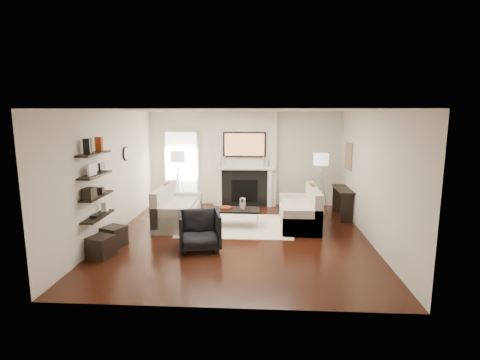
# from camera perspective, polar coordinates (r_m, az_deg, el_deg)

# --- Properties ---
(room_envelope) EXTENTS (6.00, 6.00, 6.00)m
(room_envelope) POSITION_cam_1_polar(r_m,az_deg,el_deg) (7.85, -0.26, 0.67)
(room_envelope) COLOR black
(room_envelope) RESTS_ON ground
(chimney_breast) EXTENTS (1.80, 0.25, 2.70)m
(chimney_breast) POSITION_cam_1_polar(r_m,az_deg,el_deg) (10.69, 0.73, 3.19)
(chimney_breast) COLOR silver
(chimney_breast) RESTS_ON floor
(fireplace_surround) EXTENTS (1.30, 0.02, 1.04)m
(fireplace_surround) POSITION_cam_1_polar(r_m,az_deg,el_deg) (10.69, 0.68, -1.31)
(fireplace_surround) COLOR black
(fireplace_surround) RESTS_ON floor
(firebox) EXTENTS (0.75, 0.02, 0.65)m
(firebox) POSITION_cam_1_polar(r_m,az_deg,el_deg) (10.70, 0.68, -1.68)
(firebox) COLOR black
(firebox) RESTS_ON floor
(mantel_pilaster_l) EXTENTS (0.12, 0.08, 1.10)m
(mantel_pilaster_l) POSITION_cam_1_polar(r_m,az_deg,el_deg) (10.72, -3.17, -1.14)
(mantel_pilaster_l) COLOR white
(mantel_pilaster_l) RESTS_ON floor
(mantel_pilaster_r) EXTENTS (0.12, 0.08, 1.10)m
(mantel_pilaster_r) POSITION_cam_1_polar(r_m,az_deg,el_deg) (10.65, 4.55, -1.23)
(mantel_pilaster_r) COLOR white
(mantel_pilaster_r) RESTS_ON floor
(mantel_shelf) EXTENTS (1.70, 0.18, 0.07)m
(mantel_shelf) POSITION_cam_1_polar(r_m,az_deg,el_deg) (10.54, 0.68, 1.83)
(mantel_shelf) COLOR white
(mantel_shelf) RESTS_ON chimney_breast
(tv_body) EXTENTS (1.20, 0.06, 0.70)m
(tv_body) POSITION_cam_1_polar(r_m,az_deg,el_deg) (10.49, 0.69, 5.42)
(tv_body) COLOR black
(tv_body) RESTS_ON chimney_breast
(tv_screen) EXTENTS (1.10, 0.00, 0.62)m
(tv_screen) POSITION_cam_1_polar(r_m,az_deg,el_deg) (10.46, 0.68, 5.41)
(tv_screen) COLOR #BF723F
(tv_screen) RESTS_ON tv_body
(candlestick_l_tall) EXTENTS (0.04, 0.04, 0.30)m
(candlestick_l_tall) POSITION_cam_1_polar(r_m,az_deg,el_deg) (10.57, -2.30, 2.86)
(candlestick_l_tall) COLOR silver
(candlestick_l_tall) RESTS_ON mantel_shelf
(candlestick_l_short) EXTENTS (0.04, 0.04, 0.24)m
(candlestick_l_short) POSITION_cam_1_polar(r_m,az_deg,el_deg) (10.58, -3.00, 2.70)
(candlestick_l_short) COLOR silver
(candlestick_l_short) RESTS_ON mantel_shelf
(candlestick_r_tall) EXTENTS (0.04, 0.04, 0.30)m
(candlestick_r_tall) POSITION_cam_1_polar(r_m,az_deg,el_deg) (10.51, 3.68, 2.81)
(candlestick_r_tall) COLOR silver
(candlestick_r_tall) RESTS_ON mantel_shelf
(candlestick_r_short) EXTENTS (0.04, 0.04, 0.24)m
(candlestick_r_short) POSITION_cam_1_polar(r_m,az_deg,el_deg) (10.52, 4.39, 2.64)
(candlestick_r_short) COLOR silver
(candlestick_r_short) RESTS_ON mantel_shelf
(hallway_panel) EXTENTS (0.90, 0.02, 2.10)m
(hallway_panel) POSITION_cam_1_polar(r_m,az_deg,el_deg) (11.08, -8.86, 1.75)
(hallway_panel) COLOR white
(hallway_panel) RESTS_ON floor
(door_trim_l) EXTENTS (0.06, 0.06, 2.16)m
(door_trim_l) POSITION_cam_1_polar(r_m,az_deg,el_deg) (11.17, -11.29, 1.74)
(door_trim_l) COLOR white
(door_trim_l) RESTS_ON floor
(door_trim_r) EXTENTS (0.06, 0.06, 2.16)m
(door_trim_r) POSITION_cam_1_polar(r_m,az_deg,el_deg) (10.97, -6.43, 1.72)
(door_trim_r) COLOR white
(door_trim_r) RESTS_ON floor
(door_trim_top) EXTENTS (1.02, 0.06, 0.06)m
(door_trim_top) POSITION_cam_1_polar(r_m,az_deg,el_deg) (10.96, -9.03, 7.33)
(door_trim_top) COLOR white
(door_trim_top) RESTS_ON wall_back
(rug) EXTENTS (2.60, 2.00, 0.01)m
(rug) POSITION_cam_1_polar(r_m,az_deg,el_deg) (8.98, -0.62, -6.93)
(rug) COLOR beige
(rug) RESTS_ON floor
(loveseat_left_base) EXTENTS (0.85, 1.80, 0.42)m
(loveseat_left_base) POSITION_cam_1_polar(r_m,az_deg,el_deg) (9.19, -9.39, -5.35)
(loveseat_left_base) COLOR beige
(loveseat_left_base) RESTS_ON floor
(loveseat_left_back) EXTENTS (0.18, 1.80, 0.80)m
(loveseat_left_back) POSITION_cam_1_polar(r_m,az_deg,el_deg) (9.19, -11.49, -3.39)
(loveseat_left_back) COLOR beige
(loveseat_left_back) RESTS_ON floor
(loveseat_left_arm_n) EXTENTS (0.85, 0.18, 0.60)m
(loveseat_left_arm_n) POSITION_cam_1_polar(r_m,az_deg,el_deg) (8.40, -10.63, -6.22)
(loveseat_left_arm_n) COLOR beige
(loveseat_left_arm_n) RESTS_ON floor
(loveseat_left_arm_s) EXTENTS (0.85, 0.18, 0.60)m
(loveseat_left_arm_s) POSITION_cam_1_polar(r_m,az_deg,el_deg) (9.93, -8.38, -3.62)
(loveseat_left_arm_s) COLOR beige
(loveseat_left_arm_s) RESTS_ON floor
(loveseat_left_cushion) EXTENTS (0.63, 1.44, 0.10)m
(loveseat_left_cushion) POSITION_cam_1_polar(r_m,az_deg,el_deg) (9.11, -9.13, -3.79)
(loveseat_left_cushion) COLOR beige
(loveseat_left_cushion) RESTS_ON loveseat_left_base
(pillow_left_orange) EXTENTS (0.10, 0.42, 0.42)m
(pillow_left_orange) POSITION_cam_1_polar(r_m,az_deg,el_deg) (9.43, -11.07, -1.76)
(pillow_left_orange) COLOR #8E3311
(pillow_left_orange) RESTS_ON loveseat_left_cushion
(pillow_left_charcoal) EXTENTS (0.10, 0.40, 0.40)m
(pillow_left_charcoal) POSITION_cam_1_polar(r_m,az_deg,el_deg) (8.86, -12.03, -2.61)
(pillow_left_charcoal) COLOR black
(pillow_left_charcoal) RESTS_ON loveseat_left_cushion
(loveseat_right_base) EXTENTS (0.85, 1.80, 0.42)m
(loveseat_right_base) POSITION_cam_1_polar(r_m,az_deg,el_deg) (9.04, 8.94, -5.60)
(loveseat_right_base) COLOR beige
(loveseat_right_base) RESTS_ON floor
(loveseat_right_back) EXTENTS (0.18, 1.80, 0.80)m
(loveseat_right_back) POSITION_cam_1_polar(r_m,az_deg,el_deg) (9.00, 11.12, -3.66)
(loveseat_right_back) COLOR beige
(loveseat_right_back) RESTS_ON floor
(loveseat_right_arm_n) EXTENTS (0.85, 0.18, 0.60)m
(loveseat_right_arm_n) POSITION_cam_1_polar(r_m,az_deg,el_deg) (8.24, 9.49, -6.52)
(loveseat_right_arm_n) COLOR beige
(loveseat_right_arm_n) RESTS_ON floor
(loveseat_right_arm_s) EXTENTS (0.85, 0.18, 0.60)m
(loveseat_right_arm_s) POSITION_cam_1_polar(r_m,az_deg,el_deg) (9.80, 8.51, -3.81)
(loveseat_right_arm_s) COLOR beige
(loveseat_right_arm_s) RESTS_ON floor
(loveseat_right_cushion) EXTENTS (0.63, 1.44, 0.10)m
(loveseat_right_cushion) POSITION_cam_1_polar(r_m,az_deg,el_deg) (8.97, 8.67, -4.00)
(loveseat_right_cushion) COLOR beige
(loveseat_right_cushion) RESTS_ON loveseat_right_base
(pillow_right_orange) EXTENTS (0.10, 0.42, 0.42)m
(pillow_right_orange) POSITION_cam_1_polar(r_m,az_deg,el_deg) (9.24, 10.92, -1.99)
(pillow_right_orange) COLOR #8E3311
(pillow_right_orange) RESTS_ON loveseat_right_cushion
(pillow_right_charcoal) EXTENTS (0.10, 0.40, 0.40)m
(pillow_right_charcoal) POSITION_cam_1_polar(r_m,az_deg,el_deg) (8.66, 11.43, -2.88)
(pillow_right_charcoal) COLOR black
(pillow_right_charcoal) RESTS_ON loveseat_right_cushion
(coffee_table) EXTENTS (1.10, 0.55, 0.04)m
(coffee_table) POSITION_cam_1_polar(r_m,az_deg,el_deg) (8.83, -0.58, -4.57)
(coffee_table) COLOR black
(coffee_table) RESTS_ON floor
(coffee_leg_nw) EXTENTS (0.02, 0.02, 0.38)m
(coffee_leg_nw) POSITION_cam_1_polar(r_m,az_deg,el_deg) (8.73, -3.98, -6.21)
(coffee_leg_nw) COLOR silver
(coffee_leg_nw) RESTS_ON floor
(coffee_leg_ne) EXTENTS (0.02, 0.02, 0.38)m
(coffee_leg_ne) POSITION_cam_1_polar(r_m,az_deg,el_deg) (8.66, 2.64, -6.33)
(coffee_leg_ne) COLOR silver
(coffee_leg_ne) RESTS_ON floor
(coffee_leg_sw) EXTENTS (0.02, 0.02, 0.38)m
(coffee_leg_sw) POSITION_cam_1_polar(r_m,az_deg,el_deg) (9.15, -3.62, -5.44)
(coffee_leg_sw) COLOR silver
(coffee_leg_sw) RESTS_ON floor
(coffee_leg_se) EXTENTS (0.02, 0.02, 0.38)m
(coffee_leg_se) POSITION_cam_1_polar(r_m,az_deg,el_deg) (9.08, 2.68, -5.54)
(coffee_leg_se) COLOR silver
(coffee_leg_se) RESTS_ON floor
(hurricane_glass) EXTENTS (0.14, 0.14, 0.24)m
(hurricane_glass) POSITION_cam_1_polar(r_m,az_deg,el_deg) (8.78, 0.39, -3.57)
(hurricane_glass) COLOR white
(hurricane_glass) RESTS_ON coffee_table
(hurricane_candle) EXTENTS (0.10, 0.10, 0.15)m
(hurricane_candle) POSITION_cam_1_polar(r_m,az_deg,el_deg) (8.80, 0.39, -3.99)
(hurricane_candle) COLOR white
(hurricane_candle) RESTS_ON coffee_table
(copper_bowl) EXTENTS (0.29, 0.29, 0.05)m
(copper_bowl) POSITION_cam_1_polar(r_m,az_deg,el_deg) (8.84, -2.20, -4.26)
(copper_bowl) COLOR #A1391A
(copper_bowl) RESTS_ON coffee_table
(armchair) EXTENTS (0.94, 0.90, 0.82)m
(armchair) POSITION_cam_1_polar(r_m,az_deg,el_deg) (7.45, -6.20, -7.38)
(armchair) COLOR black
(armchair) RESTS_ON floor
(lamp_left_post) EXTENTS (0.02, 0.02, 1.20)m
(lamp_left_post) POSITION_cam_1_polar(r_m,az_deg,el_deg) (10.69, -9.33, -1.01)
(lamp_left_post) COLOR silver
(lamp_left_post) RESTS_ON floor
(lamp_left_shade) EXTENTS (0.40, 0.40, 0.30)m
(lamp_left_shade) POSITION_cam_1_polar(r_m,az_deg,el_deg) (10.57, -9.46, 3.52)
(lamp_left_shade) COLOR white
(lamp_left_shade) RESTS_ON lamp_left_post
(lamp_left_leg_a) EXTENTS (0.25, 0.02, 1.23)m
(lamp_left_leg_a) POSITION_cam_1_polar(r_m,az_deg,el_deg) (10.67, -8.75, -1.02)
(lamp_left_leg_a) COLOR silver
(lamp_left_leg_a) RESTS_ON floor
(lamp_left_leg_b) EXTENTS (0.14, 0.22, 1.23)m
(lamp_left_leg_b) POSITION_cam_1_polar(r_m,az_deg,el_deg) (10.80, -9.50, -0.91)
(lamp_left_leg_b) COLOR silver
(lamp_left_leg_b) RESTS_ON floor
(lamp_left_leg_c) EXTENTS (0.14, 0.22, 1.23)m
(lamp_left_leg_c) POSITION_cam_1_polar(r_m,az_deg,el_deg) (10.62, -9.73, -1.10)
(lamp_left_leg_c) COLOR silver
(lamp_left_leg_c) RESTS_ON floor
(lamp_right_post) EXTENTS (0.02, 0.02, 1.20)m
(lamp_right_post) POSITION_cam_1_polar(r_m,az_deg,el_deg) (10.23, 12.08, -1.61)
(lamp_right_post) COLOR silver
(lamp_right_post) RESTS_ON floor
(lamp_right_shade) EXTENTS (0.40, 0.40, 0.30)m
(lamp_right_shade) POSITION_cam_1_polar(r_m,az_deg,el_deg) (10.09, 12.26, 3.12)
(lamp_right_shade) COLOR white
(lamp_right_shade) RESTS_ON lamp_right_post
(lamp_right_leg_a) EXTENTS (0.25, 0.02, 1.23)m
(lamp_right_leg_a) POSITION_cam_1_polar(r_m,az_deg,el_deg) (10.25, 12.69, -1.61)
(lamp_right_leg_a) COLOR silver
(lamp_right_leg_a) RESTS_ON floor
(lamp_right_leg_b) EXTENTS (0.14, 0.22, 1.23)m
(lamp_right_leg_b) POSITION_cam_1_polar(r_m,az_deg,el_deg) (10.31, 11.70, -1.50)
(lamp_right_leg_b) COLOR silver
(lamp_right_leg_b) RESTS_ON floor
(lamp_right_leg_c) EXTENTS (0.14, 0.22, 1.23)m
(lamp_right_leg_c) POSITION_cam_1_polar(r_m,az_deg,el_deg) (10.13, 11.85, -1.72)
(lamp_right_leg_c) COLOR silver
(lamp_right_leg_c) RESTS_ON floor
(console_top) EXTENTS (0.35, 1.20, 0.04)m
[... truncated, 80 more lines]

